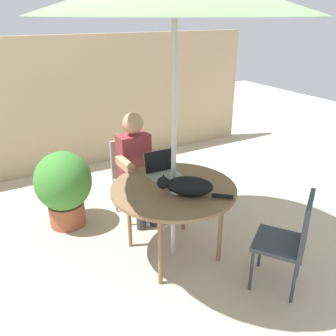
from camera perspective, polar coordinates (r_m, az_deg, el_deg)
The scene contains 9 objects.
ground_plane at distance 3.60m, azimuth 0.82°, elevation -13.37°, with size 14.00×14.00×0.00m, color #BCAD93.
fence_back at distance 5.41m, azimuth -13.50°, elevation 9.98°, with size 5.61×0.08×1.89m, color tan.
patio_table at distance 3.24m, azimuth 0.88°, elevation -3.89°, with size 1.14×1.14×0.72m.
chair_occupied at distance 4.06m, azimuth -5.86°, elevation -0.60°, with size 0.40×0.40×0.87m.
chair_empty at distance 3.10m, azimuth 19.10°, elevation -10.23°, with size 0.56×0.56×0.87m.
person_seated at distance 3.86m, azimuth -5.00°, elevation 0.88°, with size 0.48×0.48×1.21m.
laptop at distance 3.46m, azimuth -1.07°, elevation 0.04°, with size 0.31×0.26×0.21m.
cat at distance 3.05m, azimuth 2.99°, elevation -2.95°, with size 0.53×0.46×0.17m.
potted_plant_near_fence at distance 3.96m, azimuth -16.32°, elevation -2.74°, with size 0.60×0.60×0.85m.
Camera 1 is at (-1.48, -2.46, 2.17)m, focal length 38.19 mm.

